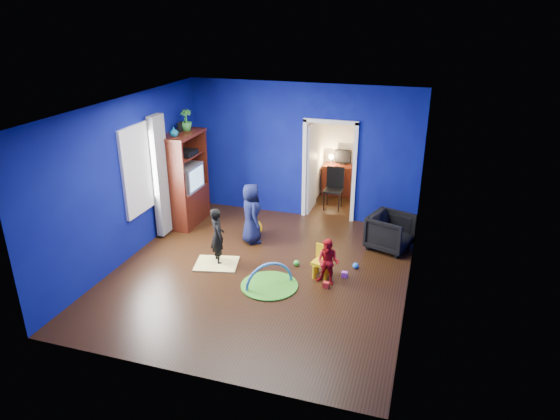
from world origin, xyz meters
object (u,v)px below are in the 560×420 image
(child_black, at_px, (218,236))
(child_navy, at_px, (251,213))
(vase, at_px, (174,132))
(folding_chair, at_px, (333,190))
(armchair, at_px, (390,232))
(toddler_red, at_px, (328,262))
(play_mat, at_px, (269,286))
(crt_tv, at_px, (187,177))
(tv_armoire, at_px, (185,179))
(study_desk, at_px, (341,180))
(kid_chair, at_px, (322,263))
(hopper_ball, at_px, (254,228))

(child_black, distance_m, child_navy, 1.02)
(vase, distance_m, folding_chair, 3.81)
(armchair, bearing_deg, folding_chair, 59.36)
(child_navy, bearing_deg, toddler_red, -157.68)
(child_black, xyz_separation_m, play_mat, (1.15, -0.53, -0.51))
(crt_tv, bearing_deg, armchair, 0.10)
(vase, relative_size, crt_tv, 0.27)
(vase, relative_size, tv_armoire, 0.10)
(study_desk, bearing_deg, kid_chair, -83.71)
(child_black, height_order, crt_tv, crt_tv)
(child_black, distance_m, vase, 2.37)
(armchair, distance_m, hopper_ball, 2.69)
(study_desk, bearing_deg, vase, -133.65)
(armchair, bearing_deg, vase, 112.68)
(hopper_ball, distance_m, study_desk, 3.16)
(tv_armoire, height_order, hopper_ball, tv_armoire)
(study_desk, bearing_deg, crt_tv, -136.30)
(toddler_red, bearing_deg, vase, 167.86)
(child_black, xyz_separation_m, toddler_red, (2.05, -0.15, -0.12))
(child_navy, xyz_separation_m, tv_armoire, (-1.65, 0.50, 0.38))
(hopper_ball, bearing_deg, kid_chair, -35.27)
(kid_chair, height_order, folding_chair, folding_chair)
(play_mat, distance_m, folding_chair, 3.74)
(kid_chair, bearing_deg, folding_chair, 113.65)
(toddler_red, distance_m, play_mat, 1.05)
(child_black, relative_size, crt_tv, 1.50)
(child_navy, xyz_separation_m, folding_chair, (1.17, 2.19, -0.14))
(tv_armoire, bearing_deg, child_black, -47.16)
(child_navy, relative_size, tv_armoire, 0.61)
(child_black, height_order, child_navy, child_navy)
(play_mat, xyz_separation_m, study_desk, (0.30, 4.67, 0.36))
(crt_tv, bearing_deg, child_black, -48.00)
(crt_tv, bearing_deg, toddler_red, -25.72)
(folding_chair, bearing_deg, kid_chair, -81.80)
(toddler_red, bearing_deg, crt_tv, 163.36)
(hopper_ball, relative_size, play_mat, 0.37)
(toddler_red, xyz_separation_m, crt_tv, (-3.38, 1.63, 0.62))
(tv_armoire, bearing_deg, folding_chair, 31.03)
(child_black, relative_size, tv_armoire, 0.54)
(crt_tv, distance_m, folding_chair, 3.30)
(crt_tv, bearing_deg, vase, -97.59)
(tv_armoire, bearing_deg, toddler_red, -25.45)
(kid_chair, relative_size, study_desk, 0.57)
(child_navy, distance_m, toddler_red, 2.11)
(toddler_red, xyz_separation_m, kid_chair, (-0.15, 0.20, -0.15))
(child_navy, relative_size, hopper_ball, 3.39)
(toddler_red, height_order, folding_chair, folding_chair)
(hopper_ball, relative_size, kid_chair, 0.71)
(study_desk, relative_size, folding_chair, 0.96)
(folding_chair, bearing_deg, crt_tv, -148.61)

